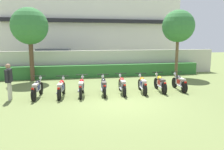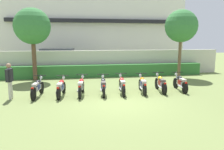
% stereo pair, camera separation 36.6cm
% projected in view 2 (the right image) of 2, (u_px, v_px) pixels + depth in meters
% --- Properties ---
extents(ground, '(60.00, 60.00, 0.00)m').
position_uv_depth(ground, '(119.00, 103.00, 9.36)').
color(ground, olive).
extents(building, '(19.85, 6.50, 8.47)m').
position_uv_depth(building, '(91.00, 25.00, 24.96)').
color(building, white).
rests_on(building, ground).
extents(compound_wall, '(18.86, 0.30, 1.86)m').
position_uv_depth(compound_wall, '(100.00, 63.00, 16.33)').
color(compound_wall, beige).
rests_on(compound_wall, ground).
extents(hedge_row, '(15.09, 0.70, 0.87)m').
position_uv_depth(hedge_row, '(101.00, 71.00, 15.73)').
color(hedge_row, '#337033').
rests_on(hedge_row, ground).
extents(parked_car, '(4.70, 2.55, 1.89)m').
position_uv_depth(parked_car, '(60.00, 59.00, 18.95)').
color(parked_car, navy).
rests_on(parked_car, ground).
extents(tree_near_inspector, '(2.32, 2.32, 4.68)m').
position_uv_depth(tree_near_inspector, '(32.00, 27.00, 13.92)').
color(tree_near_inspector, brown).
rests_on(tree_near_inspector, ground).
extents(tree_far_side, '(2.25, 2.25, 4.72)m').
position_uv_depth(tree_far_side, '(181.00, 26.00, 15.10)').
color(tree_far_side, brown).
rests_on(tree_far_side, ground).
extents(motorcycle_in_row_0, '(0.60, 1.89, 0.96)m').
position_uv_depth(motorcycle_in_row_0, '(37.00, 88.00, 10.23)').
color(motorcycle_in_row_0, black).
rests_on(motorcycle_in_row_0, ground).
extents(motorcycle_in_row_1, '(0.60, 1.78, 0.94)m').
position_uv_depth(motorcycle_in_row_1, '(61.00, 87.00, 10.31)').
color(motorcycle_in_row_1, black).
rests_on(motorcycle_in_row_1, ground).
extents(motorcycle_in_row_2, '(0.60, 1.87, 0.96)m').
position_uv_depth(motorcycle_in_row_2, '(81.00, 86.00, 10.51)').
color(motorcycle_in_row_2, black).
rests_on(motorcycle_in_row_2, ground).
extents(motorcycle_in_row_3, '(0.60, 1.80, 0.96)m').
position_uv_depth(motorcycle_in_row_3, '(103.00, 86.00, 10.65)').
color(motorcycle_in_row_3, black).
rests_on(motorcycle_in_row_3, ground).
extents(motorcycle_in_row_4, '(0.60, 1.93, 0.96)m').
position_uv_depth(motorcycle_in_row_4, '(122.00, 85.00, 10.85)').
color(motorcycle_in_row_4, black).
rests_on(motorcycle_in_row_4, ground).
extents(motorcycle_in_row_5, '(0.60, 1.82, 0.94)m').
position_uv_depth(motorcycle_in_row_5, '(142.00, 84.00, 11.01)').
color(motorcycle_in_row_5, black).
rests_on(motorcycle_in_row_5, ground).
extents(motorcycle_in_row_6, '(0.60, 1.87, 0.96)m').
position_uv_depth(motorcycle_in_row_6, '(161.00, 83.00, 11.23)').
color(motorcycle_in_row_6, black).
rests_on(motorcycle_in_row_6, ground).
extents(motorcycle_in_row_7, '(0.60, 1.79, 0.95)m').
position_uv_depth(motorcycle_in_row_7, '(180.00, 83.00, 11.42)').
color(motorcycle_in_row_7, black).
rests_on(motorcycle_in_row_7, ground).
extents(inspector_person, '(0.22, 0.66, 1.64)m').
position_uv_depth(inspector_person, '(9.00, 78.00, 9.81)').
color(inspector_person, beige).
rests_on(inspector_person, ground).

